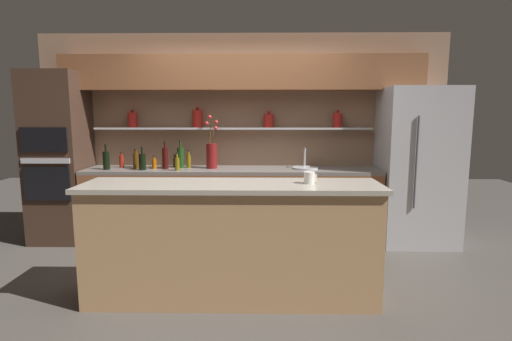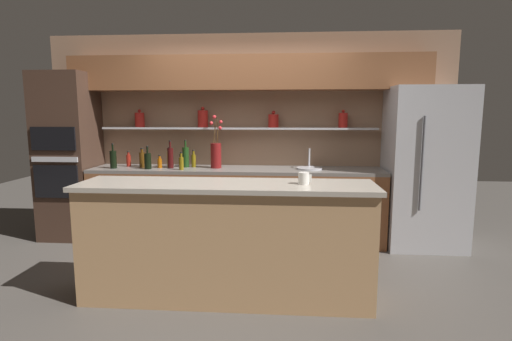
{
  "view_description": "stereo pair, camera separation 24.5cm",
  "coord_description": "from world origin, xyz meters",
  "px_view_note": "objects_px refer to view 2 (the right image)",
  "views": [
    {
      "loc": [
        0.26,
        -3.65,
        1.61
      ],
      "look_at": [
        0.19,
        0.44,
        1.01
      ],
      "focal_mm": 28.0,
      "sensor_mm": 36.0,
      "label": 1
    },
    {
      "loc": [
        0.51,
        -3.64,
        1.61
      ],
      "look_at": [
        0.19,
        0.44,
        1.01
      ],
      "focal_mm": 28.0,
      "sensor_mm": 36.0,
      "label": 2
    }
  ],
  "objects_px": {
    "sink_fixture": "(310,167)",
    "bottle_wine_7": "(113,159)",
    "bottle_spirit_5": "(170,159)",
    "bottle_spirit_8": "(142,159)",
    "bottle_sauce_1": "(181,161)",
    "bottle_wine_11": "(170,157)",
    "bottle_oil_9": "(142,159)",
    "bottle_oil_0": "(194,160)",
    "refrigerator": "(425,168)",
    "bottle_oil_3": "(181,163)",
    "bottle_sauce_2": "(160,163)",
    "bottle_wine_10": "(148,161)",
    "bottle_sauce_4": "(129,160)",
    "oven_tower": "(69,156)",
    "flower_vase": "(216,153)",
    "coffee_mug": "(304,178)",
    "bottle_wine_6": "(186,157)"
  },
  "relations": [
    {
      "from": "refrigerator",
      "to": "flower_vase",
      "type": "bearing_deg",
      "value": 178.61
    },
    {
      "from": "bottle_spirit_5",
      "to": "bottle_spirit_8",
      "type": "height_order",
      "value": "bottle_spirit_5"
    },
    {
      "from": "bottle_sauce_4",
      "to": "bottle_spirit_5",
      "type": "xyz_separation_m",
      "value": [
        0.54,
        -0.0,
        0.02
      ]
    },
    {
      "from": "bottle_wine_6",
      "to": "bottle_oil_9",
      "type": "xyz_separation_m",
      "value": [
        -0.59,
        0.04,
        -0.04
      ]
    },
    {
      "from": "refrigerator",
      "to": "bottle_oil_0",
      "type": "height_order",
      "value": "refrigerator"
    },
    {
      "from": "bottle_wine_10",
      "to": "bottle_wine_11",
      "type": "height_order",
      "value": "bottle_wine_11"
    },
    {
      "from": "bottle_sauce_1",
      "to": "bottle_spirit_8",
      "type": "height_order",
      "value": "bottle_spirit_8"
    },
    {
      "from": "sink_fixture",
      "to": "bottle_wine_7",
      "type": "height_order",
      "value": "bottle_wine_7"
    },
    {
      "from": "bottle_oil_0",
      "to": "bottle_oil_9",
      "type": "distance_m",
      "value": 0.69
    },
    {
      "from": "oven_tower",
      "to": "bottle_oil_9",
      "type": "relative_size",
      "value": 9.43
    },
    {
      "from": "bottle_oil_3",
      "to": "bottle_spirit_5",
      "type": "relative_size",
      "value": 0.85
    },
    {
      "from": "bottle_sauce_1",
      "to": "bottle_oil_9",
      "type": "bearing_deg",
      "value": -176.45
    },
    {
      "from": "bottle_sauce_2",
      "to": "bottle_wine_7",
      "type": "distance_m",
      "value": 0.57
    },
    {
      "from": "bottle_sauce_1",
      "to": "bottle_wine_11",
      "type": "xyz_separation_m",
      "value": [
        -0.08,
        -0.17,
        0.07
      ]
    },
    {
      "from": "bottle_spirit_5",
      "to": "bottle_spirit_8",
      "type": "relative_size",
      "value": 1.03
    },
    {
      "from": "bottle_wine_10",
      "to": "bottle_wine_11",
      "type": "distance_m",
      "value": 0.28
    },
    {
      "from": "oven_tower",
      "to": "bottle_spirit_5",
      "type": "bearing_deg",
      "value": 3.15
    },
    {
      "from": "bottle_oil_3",
      "to": "coffee_mug",
      "type": "xyz_separation_m",
      "value": [
        1.42,
        -1.42,
        0.06
      ]
    },
    {
      "from": "bottle_sauce_2",
      "to": "bottle_wine_11",
      "type": "height_order",
      "value": "bottle_wine_11"
    },
    {
      "from": "refrigerator",
      "to": "flower_vase",
      "type": "relative_size",
      "value": 2.91
    },
    {
      "from": "refrigerator",
      "to": "bottle_oil_3",
      "type": "height_order",
      "value": "refrigerator"
    },
    {
      "from": "bottle_oil_9",
      "to": "bottle_oil_0",
      "type": "bearing_deg",
      "value": -3.05
    },
    {
      "from": "flower_vase",
      "to": "bottle_sauce_2",
      "type": "height_order",
      "value": "flower_vase"
    },
    {
      "from": "bottle_sauce_1",
      "to": "bottle_wine_11",
      "type": "height_order",
      "value": "bottle_wine_11"
    },
    {
      "from": "bottle_sauce_2",
      "to": "coffee_mug",
      "type": "distance_m",
      "value": 2.34
    },
    {
      "from": "bottle_wine_7",
      "to": "bottle_wine_11",
      "type": "distance_m",
      "value": 0.71
    },
    {
      "from": "bottle_oil_0",
      "to": "bottle_wine_10",
      "type": "height_order",
      "value": "bottle_wine_10"
    },
    {
      "from": "refrigerator",
      "to": "bottle_wine_10",
      "type": "relative_size",
      "value": 6.68
    },
    {
      "from": "bottle_sauce_1",
      "to": "bottle_sauce_2",
      "type": "xyz_separation_m",
      "value": [
        -0.22,
        -0.16,
        0.0
      ]
    },
    {
      "from": "bottle_wine_7",
      "to": "coffee_mug",
      "type": "xyz_separation_m",
      "value": [
        2.29,
        -1.48,
        0.03
      ]
    },
    {
      "from": "bottle_wine_10",
      "to": "bottle_wine_11",
      "type": "relative_size",
      "value": 0.83
    },
    {
      "from": "bottle_spirit_5",
      "to": "bottle_oil_9",
      "type": "distance_m",
      "value": 0.38
    },
    {
      "from": "sink_fixture",
      "to": "bottle_oil_3",
      "type": "distance_m",
      "value": 1.57
    },
    {
      "from": "flower_vase",
      "to": "bottle_oil_9",
      "type": "height_order",
      "value": "flower_vase"
    },
    {
      "from": "sink_fixture",
      "to": "bottle_oil_0",
      "type": "relative_size",
      "value": 1.44
    },
    {
      "from": "bottle_sauce_4",
      "to": "bottle_wine_7",
      "type": "relative_size",
      "value": 0.63
    },
    {
      "from": "bottle_spirit_8",
      "to": "bottle_wine_10",
      "type": "relative_size",
      "value": 0.87
    },
    {
      "from": "bottle_wine_7",
      "to": "bottle_wine_11",
      "type": "xyz_separation_m",
      "value": [
        0.7,
        0.08,
        0.02
      ]
    },
    {
      "from": "bottle_sauce_4",
      "to": "bottle_wine_6",
      "type": "distance_m",
      "value": 0.75
    },
    {
      "from": "bottle_spirit_5",
      "to": "bottle_oil_3",
      "type": "bearing_deg",
      "value": -48.98
    },
    {
      "from": "bottle_oil_0",
      "to": "bottle_wine_7",
      "type": "bearing_deg",
      "value": -169.4
    },
    {
      "from": "flower_vase",
      "to": "bottle_oil_3",
      "type": "relative_size",
      "value": 3.04
    },
    {
      "from": "bottle_spirit_8",
      "to": "coffee_mug",
      "type": "xyz_separation_m",
      "value": [
        1.96,
        -1.59,
        0.05
      ]
    },
    {
      "from": "bottle_spirit_5",
      "to": "bottle_wine_7",
      "type": "relative_size",
      "value": 0.82
    },
    {
      "from": "bottle_wine_6",
      "to": "flower_vase",
      "type": "bearing_deg",
      "value": -6.16
    },
    {
      "from": "sink_fixture",
      "to": "bottle_spirit_5",
      "type": "height_order",
      "value": "bottle_spirit_5"
    },
    {
      "from": "bottle_sauce_2",
      "to": "bottle_spirit_8",
      "type": "height_order",
      "value": "bottle_spirit_8"
    },
    {
      "from": "refrigerator",
      "to": "bottle_sauce_4",
      "type": "bearing_deg",
      "value": 178.25
    },
    {
      "from": "bottle_sauce_4",
      "to": "bottle_oil_3",
      "type": "bearing_deg",
      "value": -18.31
    },
    {
      "from": "oven_tower",
      "to": "flower_vase",
      "type": "relative_size",
      "value": 3.2
    }
  ]
}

